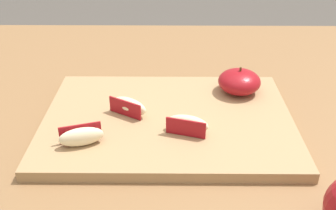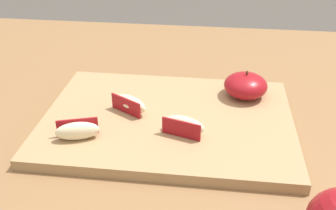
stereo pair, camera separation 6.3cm
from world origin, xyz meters
name	(u,v)px [view 1 (the left image)]	position (x,y,z in m)	size (l,w,h in m)	color
dining_table	(151,170)	(0.00, 0.00, 0.63)	(1.20, 0.99, 0.73)	brown
cutting_board	(168,120)	(0.03, 0.00, 0.74)	(0.40, 0.29, 0.02)	#A37F56
apple_half_skin_up	(239,82)	(0.15, 0.08, 0.76)	(0.07, 0.07, 0.05)	maroon
apple_wedge_middle	(129,106)	(-0.03, 0.01, 0.76)	(0.07, 0.05, 0.03)	beige
apple_wedge_near_knife	(187,124)	(0.06, -0.05, 0.76)	(0.07, 0.04, 0.03)	beige
apple_wedge_back	(81,136)	(-0.09, -0.08, 0.76)	(0.07, 0.04, 0.03)	beige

